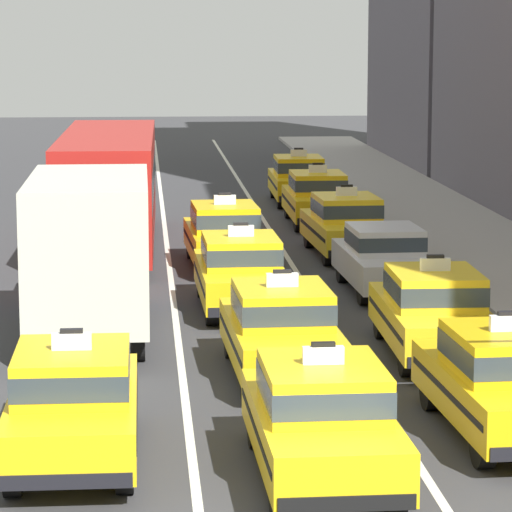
{
  "coord_description": "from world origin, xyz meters",
  "views": [
    {
      "loc": [
        -2.26,
        -16.6,
        6.18
      ],
      "look_at": [
        0.14,
        12.95,
        1.3
      ],
      "focal_mm": 98.6,
      "sensor_mm": 36.0,
      "label": 1
    }
  ],
  "objects_px": {
    "taxi_right_fourth": "(346,224)",
    "taxi_right_sixth": "(298,178)",
    "taxi_center_third": "(241,271)",
    "sedan_right_third": "(384,257)",
    "taxi_left_nearest": "(73,401)",
    "bus_left_third": "(109,184)",
    "taxi_right_second": "(433,311)",
    "taxi_center_nearest": "(322,418)",
    "taxi_right_fifth": "(317,197)",
    "taxi_center_second": "(281,329)",
    "box_truck_left_second": "(91,247)",
    "taxi_center_fourth": "(225,234)",
    "taxi_right_nearest": "(504,380)"
  },
  "relations": [
    {
      "from": "taxi_center_third",
      "to": "sedan_right_third",
      "type": "xyz_separation_m",
      "value": [
        3.48,
        1.79,
        -0.03
      ]
    },
    {
      "from": "box_truck_left_second",
      "to": "taxi_center_nearest",
      "type": "xyz_separation_m",
      "value": [
        3.46,
        -9.55,
        -0.9
      ]
    },
    {
      "from": "sedan_right_third",
      "to": "taxi_center_third",
      "type": "bearing_deg",
      "value": -152.8
    },
    {
      "from": "bus_left_third",
      "to": "taxi_center_third",
      "type": "bearing_deg",
      "value": -71.28
    },
    {
      "from": "taxi_center_fourth",
      "to": "taxi_right_second",
      "type": "distance_m",
      "value": 10.65
    },
    {
      "from": "bus_left_third",
      "to": "taxi_right_fifth",
      "type": "bearing_deg",
      "value": 33.06
    },
    {
      "from": "taxi_center_second",
      "to": "taxi_center_fourth",
      "type": "height_order",
      "value": "same"
    },
    {
      "from": "taxi_right_fourth",
      "to": "taxi_right_sixth",
      "type": "bearing_deg",
      "value": 90.05
    },
    {
      "from": "bus_left_third",
      "to": "taxi_center_fourth",
      "type": "bearing_deg",
      "value": -49.04
    },
    {
      "from": "taxi_right_nearest",
      "to": "taxi_right_second",
      "type": "xyz_separation_m",
      "value": [
        -0.0,
        5.25,
        0.0
      ]
    },
    {
      "from": "taxi_right_sixth",
      "to": "bus_left_third",
      "type": "bearing_deg",
      "value": -123.62
    },
    {
      "from": "taxi_left_nearest",
      "to": "taxi_right_fifth",
      "type": "bearing_deg",
      "value": 74.76
    },
    {
      "from": "taxi_left_nearest",
      "to": "bus_left_third",
      "type": "height_order",
      "value": "bus_left_third"
    },
    {
      "from": "taxi_left_nearest",
      "to": "taxi_center_second",
      "type": "bearing_deg",
      "value": 53.11
    },
    {
      "from": "box_truck_left_second",
      "to": "sedan_right_third",
      "type": "xyz_separation_m",
      "value": [
        6.64,
        3.91,
        -0.93
      ]
    },
    {
      "from": "taxi_right_fourth",
      "to": "taxi_center_nearest",
      "type": "bearing_deg",
      "value": -99.23
    },
    {
      "from": "taxi_center_third",
      "to": "taxi_right_fifth",
      "type": "xyz_separation_m",
      "value": [
        3.32,
        13.16,
        0.0
      ]
    },
    {
      "from": "taxi_center_third",
      "to": "taxi_right_second",
      "type": "distance_m",
      "value": 5.66
    },
    {
      "from": "taxi_center_nearest",
      "to": "taxi_center_fourth",
      "type": "relative_size",
      "value": 0.99
    },
    {
      "from": "sedan_right_third",
      "to": "taxi_center_fourth",
      "type": "bearing_deg",
      "value": 133.14
    },
    {
      "from": "taxi_right_fifth",
      "to": "taxi_right_sixth",
      "type": "bearing_deg",
      "value": 89.88
    },
    {
      "from": "taxi_center_nearest",
      "to": "box_truck_left_second",
      "type": "bearing_deg",
      "value": 109.9
    },
    {
      "from": "taxi_right_fifth",
      "to": "taxi_right_second",
      "type": "bearing_deg",
      "value": -90.04
    },
    {
      "from": "box_truck_left_second",
      "to": "taxi_center_second",
      "type": "height_order",
      "value": "box_truck_left_second"
    },
    {
      "from": "sedan_right_third",
      "to": "taxi_center_second",
      "type": "bearing_deg",
      "value": -112.26
    },
    {
      "from": "taxi_center_second",
      "to": "taxi_right_second",
      "type": "height_order",
      "value": "same"
    },
    {
      "from": "taxi_center_third",
      "to": "sedan_right_third",
      "type": "relative_size",
      "value": 1.05
    },
    {
      "from": "taxi_left_nearest",
      "to": "sedan_right_third",
      "type": "distance_m",
      "value": 13.99
    },
    {
      "from": "box_truck_left_second",
      "to": "taxi_center_second",
      "type": "bearing_deg",
      "value": -47.98
    },
    {
      "from": "bus_left_third",
      "to": "taxi_right_sixth",
      "type": "height_order",
      "value": "bus_left_third"
    },
    {
      "from": "box_truck_left_second",
      "to": "taxi_center_third",
      "type": "xyz_separation_m",
      "value": [
        3.16,
        2.12,
        -0.9
      ]
    },
    {
      "from": "taxi_center_third",
      "to": "sedan_right_third",
      "type": "height_order",
      "value": "taxi_center_third"
    },
    {
      "from": "taxi_right_nearest",
      "to": "taxi_right_fourth",
      "type": "xyz_separation_m",
      "value": [
        0.03,
        16.95,
        0.0
      ]
    },
    {
      "from": "taxi_left_nearest",
      "to": "taxi_center_nearest",
      "type": "relative_size",
      "value": 0.99
    },
    {
      "from": "taxi_center_third",
      "to": "taxi_right_fifth",
      "type": "height_order",
      "value": "same"
    },
    {
      "from": "bus_left_third",
      "to": "taxi_center_nearest",
      "type": "bearing_deg",
      "value": -80.81
    },
    {
      "from": "taxi_right_second",
      "to": "taxi_center_third",
      "type": "bearing_deg",
      "value": 125.8
    },
    {
      "from": "taxi_left_nearest",
      "to": "taxi_center_second",
      "type": "relative_size",
      "value": 0.99
    },
    {
      "from": "taxi_center_nearest",
      "to": "sedan_right_third",
      "type": "height_order",
      "value": "taxi_center_nearest"
    },
    {
      "from": "box_truck_left_second",
      "to": "taxi_center_third",
      "type": "distance_m",
      "value": 3.91
    },
    {
      "from": "bus_left_third",
      "to": "taxi_right_second",
      "type": "xyz_separation_m",
      "value": [
        6.36,
        -13.6,
        -0.94
      ]
    },
    {
      "from": "taxi_center_nearest",
      "to": "taxi_right_sixth",
      "type": "relative_size",
      "value": 1.0
    },
    {
      "from": "taxi_left_nearest",
      "to": "taxi_right_second",
      "type": "xyz_separation_m",
      "value": [
        6.44,
        5.96,
        0.0
      ]
    },
    {
      "from": "taxi_right_second",
      "to": "taxi_right_fourth",
      "type": "xyz_separation_m",
      "value": [
        0.03,
        11.71,
        0.0
      ]
    },
    {
      "from": "taxi_center_nearest",
      "to": "taxi_center_third",
      "type": "bearing_deg",
      "value": 91.43
    },
    {
      "from": "taxi_left_nearest",
      "to": "taxi_right_fourth",
      "type": "bearing_deg",
      "value": 69.86
    },
    {
      "from": "taxi_center_nearest",
      "to": "sedan_right_third",
      "type": "xyz_separation_m",
      "value": [
        3.18,
        13.45,
        -0.03
      ]
    },
    {
      "from": "taxi_center_third",
      "to": "taxi_right_fourth",
      "type": "relative_size",
      "value": 0.99
    },
    {
      "from": "taxi_center_third",
      "to": "taxi_right_sixth",
      "type": "distance_m",
      "value": 18.91
    },
    {
      "from": "taxi_center_fourth",
      "to": "box_truck_left_second",
      "type": "bearing_deg",
      "value": -112.3
    }
  ]
}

